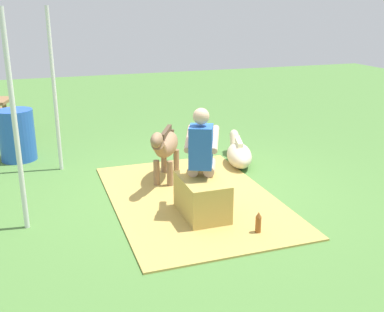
{
  "coord_description": "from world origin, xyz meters",
  "views": [
    {
      "loc": [
        -5.87,
        2.04,
        2.56
      ],
      "look_at": [
        -0.04,
        0.03,
        0.55
      ],
      "focal_mm": 43.58,
      "sensor_mm": 36.0,
      "label": 1
    }
  ],
  "objects": [
    {
      "name": "ground_plane",
      "position": [
        0.0,
        0.0,
        0.0
      ],
      "size": [
        24.0,
        24.0,
        0.0
      ],
      "primitive_type": "plane",
      "color": "#4C7A38"
    },
    {
      "name": "hay_patch",
      "position": [
        -0.27,
        0.1,
        0.01
      ],
      "size": [
        3.27,
        2.17,
        0.02
      ],
      "primitive_type": "cube",
      "color": "tan",
      "rests_on": "ground"
    },
    {
      "name": "hay_bale",
      "position": [
        -0.82,
        0.16,
        0.25
      ],
      "size": [
        0.79,
        0.51,
        0.51
      ],
      "primitive_type": "cube",
      "color": "tan",
      "rests_on": "ground"
    },
    {
      "name": "person_seated",
      "position": [
        -0.66,
        0.11,
        0.77
      ],
      "size": [
        0.72,
        0.58,
        1.39
      ],
      "color": "#D8AD8C",
      "rests_on": "ground"
    },
    {
      "name": "pony_standing",
      "position": [
        0.49,
        0.26,
        0.56
      ],
      "size": [
        1.24,
        0.78,
        0.93
      ],
      "color": "#8C6B4C",
      "rests_on": "ground"
    },
    {
      "name": "pony_lying",
      "position": [
        0.89,
        -1.12,
        0.19
      ],
      "size": [
        1.35,
        0.66,
        0.42
      ],
      "color": "beige",
      "rests_on": "ground"
    },
    {
      "name": "soda_bottle",
      "position": [
        -1.48,
        -0.29,
        0.14
      ],
      "size": [
        0.07,
        0.07,
        0.28
      ],
      "color": "brown",
      "rests_on": "ground"
    },
    {
      "name": "water_barrel",
      "position": [
        2.34,
        2.36,
        0.44
      ],
      "size": [
        0.6,
        0.6,
        0.88
      ],
      "primitive_type": "cylinder",
      "color": "blue",
      "rests_on": "ground"
    },
    {
      "name": "tent_pole_left",
      "position": [
        -0.42,
        2.26,
        1.27
      ],
      "size": [
        0.06,
        0.06,
        2.55
      ],
      "primitive_type": "cylinder",
      "color": "silver",
      "rests_on": "ground"
    },
    {
      "name": "tent_pole_right",
      "position": [
        1.59,
        1.72,
        1.27
      ],
      "size": [
        0.06,
        0.06,
        2.55
      ],
      "primitive_type": "cylinder",
      "color": "silver",
      "rests_on": "ground"
    }
  ]
}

